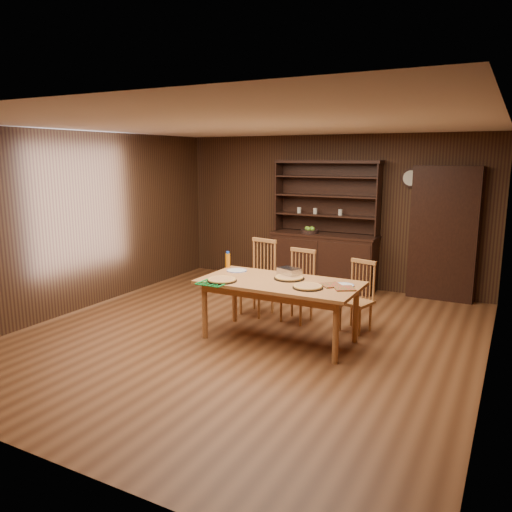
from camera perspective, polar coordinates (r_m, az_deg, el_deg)
The scene contains 20 objects.
floor at distance 6.40m, azimuth -1.08°, elevation -9.14°, with size 6.00×6.00×0.00m, color brown.
room_shell at distance 6.03m, azimuth -1.14°, elevation 5.04°, with size 6.00×6.00×6.00m.
china_hutch at distance 8.67m, azimuth 7.75°, elevation 0.30°, with size 1.84×0.52×2.17m.
doorway at distance 8.29m, azimuth 20.61°, elevation 2.36°, with size 1.00×0.18×2.10m, color black.
wall_clock at distance 8.35m, azimuth 17.30°, elevation 8.51°, with size 0.30×0.05×0.30m.
dining_table at distance 6.08m, azimuth 2.70°, elevation -3.61°, with size 1.93×0.97×0.75m.
chair_left at distance 7.18m, azimuth 0.46°, elevation -2.09°, with size 0.51×0.49×1.08m.
chair_center at distance 6.89m, azimuth 4.96°, elevation -3.10°, with size 0.45×0.44×0.99m.
chair_right at distance 6.63m, azimuth 11.67°, elevation -4.23°, with size 0.46×0.44×0.92m.
pizza_left at distance 6.06m, azimuth -3.93°, elevation -2.74°, with size 0.37×0.37×0.04m.
pizza_right at distance 5.77m, azimuth 5.94°, elevation -3.50°, with size 0.35×0.35×0.04m.
pizza_center at distance 6.17m, azimuth 3.82°, elevation -2.47°, with size 0.38×0.38×0.04m.
cooling_rack at distance 5.98m, azimuth -4.88°, elevation -3.04°, with size 0.32×0.32×0.01m, color #0CA33B, non-canonical shape.
plate_left at distance 6.58m, azimuth -2.21°, elevation -1.66°, with size 0.27×0.27×0.02m.
plate_right at distance 5.92m, azimuth 10.01°, elevation -3.31°, with size 0.24×0.24×0.02m.
foil_dish at distance 6.30m, azimuth 3.83°, elevation -1.86°, with size 0.27×0.19×0.11m, color white.
juice_bottle at distance 6.80m, azimuth -3.24°, elevation -0.44°, with size 0.06×0.06×0.22m.
pot_holder_a at distance 5.79m, azimuth 10.07°, elevation -3.66°, with size 0.22×0.22×0.02m, color red.
pot_holder_b at distance 5.91m, azimuth 8.57°, elevation -3.30°, with size 0.22×0.22×0.02m, color red.
fruit_bowl at distance 8.62m, azimuth 6.16°, elevation 2.89°, with size 0.30×0.30×0.12m.
Camera 1 is at (2.91, -5.24, 2.24)m, focal length 35.00 mm.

